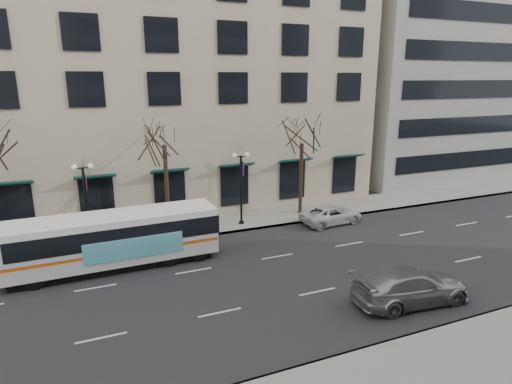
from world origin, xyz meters
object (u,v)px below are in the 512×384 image
city_bus (115,238)px  white_pickup (331,215)px  tree_far_mid (164,130)px  lamp_post_left (86,201)px  lamp_post_right (241,185)px  silver_car (411,286)px  tree_far_right (302,130)px

city_bus → white_pickup: 15.03m
tree_far_mid → lamp_post_left: 6.40m
lamp_post_right → silver_car: size_ratio=0.93×
city_bus → silver_car: size_ratio=2.02×
lamp_post_left → white_pickup: lamp_post_left is taller
silver_car → tree_far_right: bearing=-1.8°
silver_car → white_pickup: (2.68, 11.00, -0.17)m
lamp_post_right → white_pickup: lamp_post_right is taller
tree_far_mid → tree_far_right: 10.01m
lamp_post_left → lamp_post_right: size_ratio=1.00×
tree_far_mid → lamp_post_right: (5.01, -0.60, -3.96)m
tree_far_mid → city_bus: (-3.77, -4.35, -5.24)m
tree_far_right → lamp_post_right: 6.11m
tree_far_mid → tree_far_right: (10.00, -0.00, -0.48)m
tree_far_right → silver_car: 14.79m
city_bus → white_pickup: city_bus is taller
lamp_post_left → lamp_post_right: 10.00m
tree_far_right → lamp_post_left: tree_far_right is taller
tree_far_mid → tree_far_right: tree_far_mid is taller
lamp_post_left → lamp_post_right: (10.00, 0.00, 0.00)m
tree_far_right → white_pickup: 6.44m
silver_car → lamp_post_right: bearing=19.5°
tree_far_mid → tree_far_right: bearing=-0.0°
lamp_post_right → city_bus: 9.63m
city_bus → tree_far_mid: bearing=47.8°
tree_far_mid → city_bus: 7.78m
tree_far_right → white_pickup: size_ratio=1.76×
tree_far_right → silver_car: (-1.56, -13.60, -5.61)m
lamp_post_left → silver_car: (13.43, -13.00, -2.13)m
city_bus → white_pickup: (14.89, 1.75, -1.03)m
lamp_post_right → white_pickup: 6.84m
lamp_post_right → silver_car: bearing=-75.2°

